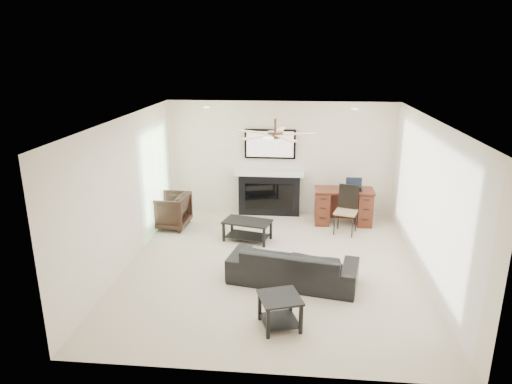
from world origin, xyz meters
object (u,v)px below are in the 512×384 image
coffee_table (247,231)px  desk (343,206)px  sofa (293,265)px  armchair (169,211)px  fireplace_unit (269,173)px

coffee_table → desk: desk is taller
sofa → coffee_table: size_ratio=2.23×
armchair → fireplace_unit: (2.02, 0.98, 0.60)m
sofa → fireplace_unit: (-0.58, 3.13, 0.66)m
fireplace_unit → desk: 1.75m
armchair → coffee_table: armchair is taller
armchair → fireplace_unit: size_ratio=0.41×
armchair → coffee_table: (1.70, -0.55, -0.16)m
coffee_table → desk: 2.21m
fireplace_unit → coffee_table: bearing=-101.9°
fireplace_unit → desk: fireplace_unit is taller
sofa → coffee_table: 1.84m
desk → armchair: bearing=-171.5°
sofa → fireplace_unit: fireplace_unit is taller
sofa → desk: desk is taller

